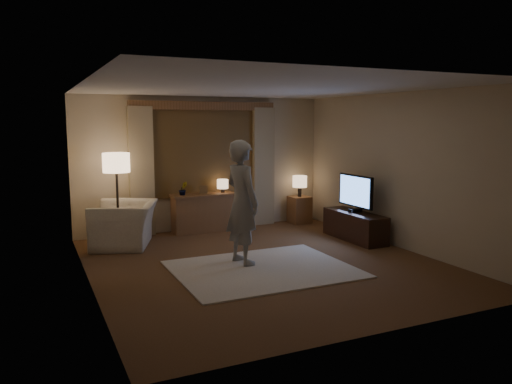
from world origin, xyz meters
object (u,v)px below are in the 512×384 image
tv_stand (355,226)px  side_table (299,210)px  person (242,202)px  sideboard (204,214)px  armchair (125,224)px

tv_stand → side_table: bearing=95.0°
side_table → person: (-2.31, -2.33, 0.66)m
sideboard → side_table: 2.11m
side_table → tv_stand: 1.75m
armchair → person: (1.39, -1.85, 0.56)m
side_table → tv_stand: bearing=-85.0°
armchair → person: bearing=57.6°
tv_stand → sideboard: bearing=141.5°
armchair → sideboard: bearing=129.0°
side_table → sideboard: bearing=178.6°
sideboard → armchair: size_ratio=1.04×
side_table → armchair: bearing=-172.6°
armchair → person: size_ratio=0.63×
side_table → person: person is taller
sideboard → armchair: (-1.60, -0.53, 0.02)m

